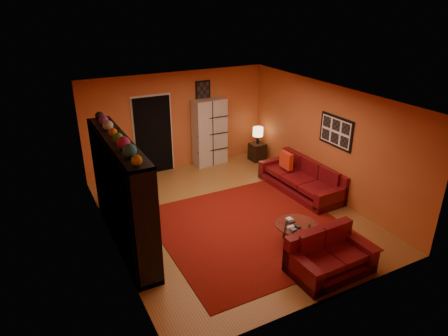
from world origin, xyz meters
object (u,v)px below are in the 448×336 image
entertainment_unit (122,193)px  coffee_table (296,226)px  sofa (304,179)px  loveseat (327,255)px  side_table (257,152)px  storage_cabinet (210,132)px  table_lamp (258,132)px  tv (124,193)px  bowl_chair (132,190)px

entertainment_unit → coffee_table: entertainment_unit is taller
sofa → loveseat: size_ratio=1.63×
sofa → side_table: sofa is taller
storage_cabinet → table_lamp: bearing=-22.1°
sofa → table_lamp: table_lamp is taller
tv → storage_cabinet: size_ratio=0.54×
sofa → bowl_chair: (-3.88, 1.27, 0.05)m
entertainment_unit → sofa: bearing=3.1°
tv → sofa: (4.36, 0.15, -0.72)m
sofa → side_table: (0.02, 2.16, -0.03)m
bowl_chair → table_lamp: size_ratio=1.59×
table_lamp → loveseat: bearing=-108.2°
entertainment_unit → table_lamp: bearing=28.4°
entertainment_unit → coffee_table: bearing=-28.0°
storage_cabinet → table_lamp: storage_cabinet is taller
entertainment_unit → side_table: (4.43, 2.40, -0.80)m
loveseat → storage_cabinet: 5.27m
sofa → side_table: bearing=87.0°
tv → storage_cabinet: bearing=-48.5°
entertainment_unit → table_lamp: entertainment_unit is taller
tv → coffee_table: (2.81, -1.61, -0.64)m
entertainment_unit → tv: (0.05, 0.09, -0.04)m
tv → coffee_table: size_ratio=1.23×
entertainment_unit → storage_cabinet: 4.19m
loveseat → bowl_chair: size_ratio=1.87×
loveseat → side_table: 5.07m
bowl_chair → coffee_table: bearing=-52.5°
entertainment_unit → sofa: entertainment_unit is taller
tv → table_lamp: size_ratio=2.09×
loveseat → table_lamp: 5.10m
entertainment_unit → sofa: size_ratio=1.30×
entertainment_unit → tv: entertainment_unit is taller
sofa → table_lamp: bearing=87.0°
tv → loveseat: bearing=-131.9°
entertainment_unit → storage_cabinet: bearing=41.9°
bowl_chair → storage_cabinet: bearing=26.5°
coffee_table → side_table: 4.23m
side_table → table_lamp: bearing=0.0°
loveseat → table_lamp: table_lamp is taller
tv → sofa: size_ratio=0.43×
tv → storage_cabinet: storage_cabinet is taller
table_lamp → storage_cabinet: bearing=163.0°
loveseat → coffee_table: (0.01, 0.90, 0.08)m
entertainment_unit → bowl_chair: bearing=70.4°
coffee_table → bowl_chair: size_ratio=1.06×
loveseat → bowl_chair: (-2.31, 3.93, 0.04)m
loveseat → entertainment_unit: bearing=48.1°
table_lamp → sofa: bearing=-90.5°
entertainment_unit → bowl_chair: (0.54, 1.51, -0.72)m
side_table → storage_cabinet: bearing=163.0°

